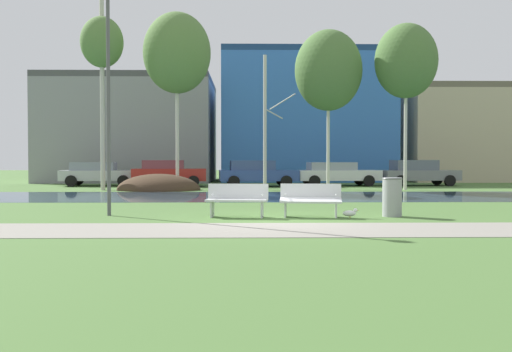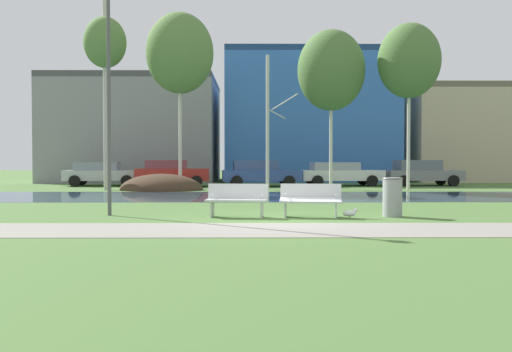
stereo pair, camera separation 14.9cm
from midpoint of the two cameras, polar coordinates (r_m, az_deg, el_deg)
ground_plane at (r=24.25m, az=0.53°, el=-1.93°), size 120.00×120.00×0.00m
paved_path_strip at (r=12.32m, az=2.02°, el=-5.36°), size 60.00×2.54×0.01m
river_band at (r=23.56m, az=0.57°, el=-2.03°), size 80.00×6.68×0.01m
soil_mound at (r=28.98m, az=-9.79°, el=-1.38°), size 4.14×3.45×1.62m
bench_left at (r=14.97m, az=-2.16°, el=-2.32°), size 1.65×0.74×0.87m
bench_right at (r=15.05m, az=5.17°, el=-2.31°), size 1.65×0.75×0.87m
trash_bin at (r=15.57m, az=13.11°, el=-1.99°), size 0.53×0.53×1.03m
seagull at (r=14.98m, az=9.07°, el=-3.65°), size 0.42×0.16×0.25m
streetlamp at (r=16.09m, az=-14.75°, el=10.59°), size 0.32×0.32×6.15m
birch_far_left at (r=29.89m, az=-15.21°, el=12.53°), size 2.09×2.09×9.35m
birch_left at (r=30.05m, az=-8.00°, el=12.00°), size 3.43×3.43×9.00m
birch_center_left at (r=28.51m, az=0.83°, el=5.41°), size 1.59×2.37×6.68m
birch_center at (r=29.83m, az=7.06°, el=10.37°), size 3.42×3.42×8.11m
birch_center_right at (r=30.04m, az=14.55°, el=10.99°), size 3.10×3.10×8.30m
parked_van_nearest_silver at (r=34.24m, az=-15.51°, el=0.27°), size 4.47×2.37×1.36m
parked_sedan_second_red at (r=32.58m, az=-8.86°, el=0.34°), size 4.21×2.20×1.48m
parked_hatch_third_blue at (r=32.30m, az=-0.06°, el=0.33°), size 4.53×2.32×1.47m
parked_wagon_fourth_white at (r=33.41m, az=7.84°, el=0.29°), size 4.87×2.41×1.36m
parked_suv_fifth_grey at (r=34.56m, az=15.65°, el=0.36°), size 4.49×2.27×1.49m
building_grey_warehouse at (r=41.94m, az=-12.19°, el=4.41°), size 11.31×9.69×7.15m
building_blue_store at (r=41.28m, az=4.82°, el=5.80°), size 11.73×7.23×9.04m
building_beige_block at (r=44.96m, az=22.97°, el=3.81°), size 14.21×7.75×6.65m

